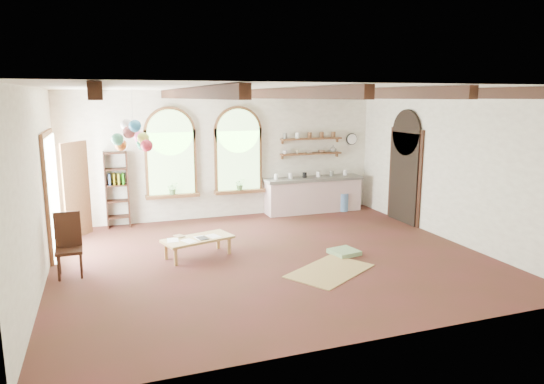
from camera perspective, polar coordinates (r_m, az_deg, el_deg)
name	(u,v)px	position (r m, az deg, el deg)	size (l,w,h in m)	color
floor	(272,257)	(9.44, 0.01, -7.67)	(8.00, 8.00, 0.00)	#562623
ceiling_beams	(272,94)	(8.94, 0.01, 11.50)	(6.20, 6.80, 0.18)	#341B10
window_left	(171,156)	(12.04, -11.82, 4.17)	(1.30, 0.28, 2.20)	brown
window_right	(238,153)	(12.38, -3.98, 4.56)	(1.30, 0.28, 2.20)	brown
left_doorway	(52,195)	(10.45, -24.44, -0.31)	(0.10, 1.90, 2.50)	brown
right_doorway	(404,178)	(12.26, 15.27, 1.62)	(0.10, 1.30, 2.40)	black
kitchen_counter	(313,194)	(13.02, 4.87, -0.27)	(2.68, 0.62, 0.94)	beige
wall_shelf_lower	(311,154)	(13.02, 4.62, 4.51)	(1.70, 0.24, 0.04)	brown
wall_shelf_upper	(311,139)	(12.98, 4.65, 6.27)	(1.70, 0.24, 0.04)	brown
wall_clock	(352,139)	(13.60, 9.37, 6.17)	(0.32, 0.32, 0.04)	black
bookshelf	(117,190)	(11.94, -17.79, 0.26)	(0.53, 0.32, 1.80)	#341B10
coffee_table	(198,240)	(9.49, -8.72, -5.59)	(1.44, 0.96, 0.38)	tan
side_chair	(70,258)	(9.10, -22.70, -7.20)	(0.45, 0.45, 1.10)	#341B10
floor_mat	(330,271)	(8.77, 6.82, -9.20)	(1.55, 0.96, 0.02)	tan
floor_cushion	(344,252)	(9.70, 8.48, -7.00)	(0.50, 0.50, 0.09)	#7BA06E
water_jug_a	(342,201)	(13.27, 8.29, -1.05)	(0.32, 0.32, 0.63)	#6193D1
water_jug_b	(346,200)	(13.51, 8.73, -0.98)	(0.29, 0.29, 0.55)	#6193D1
balloon_cluster	(133,136)	(9.35, -16.00, 6.31)	(0.72, 0.78, 1.14)	white
table_book	(176,237)	(9.57, -11.25, -5.21)	(0.16, 0.22, 0.02)	olive
tablet	(203,238)	(9.41, -8.16, -5.39)	(0.18, 0.25, 0.01)	black
potted_plant_left	(173,188)	(12.05, -11.60, 0.42)	(0.27, 0.23, 0.30)	#598C4C
potted_plant_right	(240,184)	(12.39, -3.80, 0.92)	(0.27, 0.23, 0.30)	#598C4C
shelf_cup_a	(285,152)	(12.72, 1.53, 4.70)	(0.12, 0.10, 0.10)	white
shelf_cup_b	(297,152)	(12.85, 2.99, 4.75)	(0.10, 0.10, 0.09)	beige
shelf_bowl_a	(309,152)	(12.99, 4.42, 4.71)	(0.22, 0.22, 0.05)	beige
shelf_bowl_b	(321,151)	(13.14, 5.83, 4.77)	(0.20, 0.20, 0.06)	#8C664C
shelf_vase	(333,149)	(13.28, 7.20, 5.09)	(0.18, 0.18, 0.19)	slate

